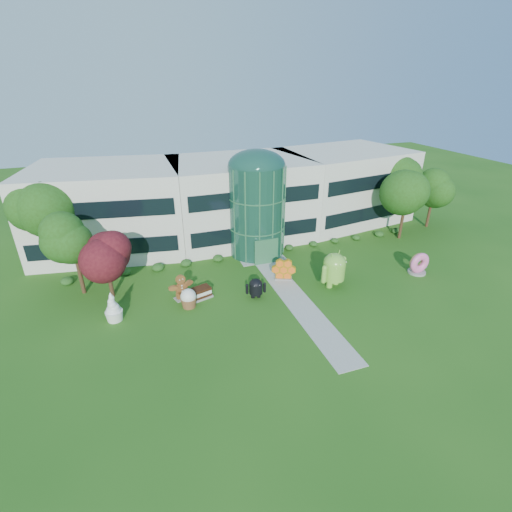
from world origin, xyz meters
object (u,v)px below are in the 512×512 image
object	(u,v)px
android_black	(256,287)
gingerbread	(181,287)
android_green	(334,267)
donut	(419,263)

from	to	relation	value
android_black	gingerbread	bearing A→B (deg)	171.66
android_black	gingerbread	distance (m)	6.64
android_green	android_black	size ratio (longest dim) A/B	1.77
donut	gingerbread	world-z (taller)	gingerbread
android_green	donut	size ratio (longest dim) A/B	1.70
android_black	donut	world-z (taller)	donut
gingerbread	donut	bearing A→B (deg)	-25.08
android_green	android_black	distance (m)	7.70
donut	gingerbread	xyz separation A→B (m)	(-23.33, 3.07, 0.07)
donut	android_green	bearing A→B (deg)	175.28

